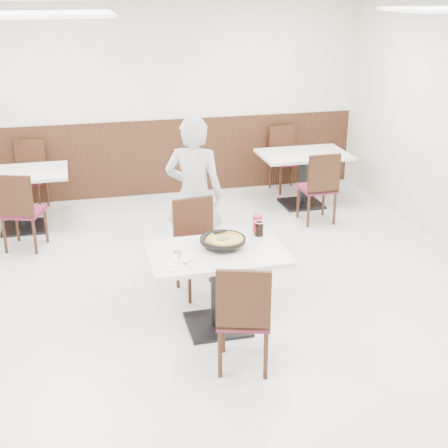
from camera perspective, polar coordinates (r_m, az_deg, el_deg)
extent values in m
plane|color=#B5B5B0|center=(6.18, -1.13, -7.22)|extent=(7.00, 7.00, 0.00)
plane|color=white|center=(5.42, -1.36, 19.73)|extent=(7.00, 7.00, 0.00)
cube|color=beige|center=(9.01, -6.23, 11.32)|extent=(6.00, 0.04, 2.80)
cube|color=beige|center=(2.65, 16.31, -15.58)|extent=(6.00, 0.04, 2.80)
cube|color=black|center=(9.17, -6.01, 6.06)|extent=(5.90, 0.03, 1.10)
cube|color=white|center=(3.81, -19.59, 17.57)|extent=(1.20, 0.60, 0.02)
cylinder|color=black|center=(5.55, 0.32, -1.86)|extent=(0.12, 0.12, 0.04)
cylinder|color=black|center=(5.52, -0.11, -1.71)|extent=(0.38, 0.38, 0.01)
cylinder|color=#B48132|center=(5.50, 0.11, -1.59)|extent=(0.39, 0.39, 0.02)
cube|color=white|center=(5.49, -0.10, -1.24)|extent=(0.09, 0.11, 0.00)
cube|color=white|center=(5.25, -4.51, -3.50)|extent=(0.15, 0.15, 0.00)
cylinder|color=silver|center=(5.31, -3.95, -3.13)|extent=(0.21, 0.21, 0.01)
cube|color=white|center=(5.33, -4.06, -2.90)|extent=(0.07, 0.17, 0.00)
cylinder|color=black|center=(5.76, 3.23, -0.46)|extent=(0.09, 0.09, 0.13)
cylinder|color=red|center=(5.85, 3.08, 0.03)|extent=(0.10, 0.10, 0.16)
imported|color=#B6B6BB|center=(6.58, -2.73, 2.64)|extent=(0.73, 0.62, 1.69)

